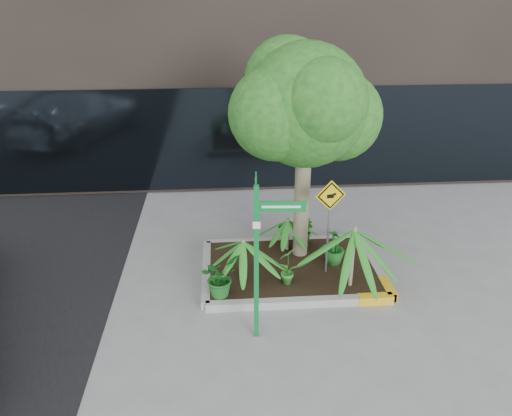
{
  "coord_description": "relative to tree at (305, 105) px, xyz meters",
  "views": [
    {
      "loc": [
        -1.08,
        -7.76,
        5.01
      ],
      "look_at": [
        -0.47,
        0.2,
        1.41
      ],
      "focal_mm": 35.0,
      "sensor_mm": 36.0,
      "label": 1
    }
  ],
  "objects": [
    {
      "name": "shrub_b",
      "position": [
        0.58,
        -0.44,
        -2.58
      ],
      "size": [
        0.55,
        0.55,
        0.7
      ],
      "primitive_type": "imported",
      "rotation": [
        0.0,
        0.0,
        2.21
      ],
      "color": "#1F6A22",
      "rests_on": "planter"
    },
    {
      "name": "tree",
      "position": [
        0.0,
        0.0,
        0.0
      ],
      "size": [
        2.81,
        2.49,
        4.21
      ],
      "color": "gray",
      "rests_on": "ground"
    },
    {
      "name": "ground",
      "position": [
        -0.43,
        -0.78,
        -3.08
      ],
      "size": [
        80.0,
        80.0,
        0.0
      ],
      "primitive_type": "plane",
      "color": "gray",
      "rests_on": "ground"
    },
    {
      "name": "palm_left",
      "position": [
        -1.16,
        -0.92,
        -2.15
      ],
      "size": [
        0.94,
        0.94,
        1.04
      ],
      "color": "gray",
      "rests_on": "ground"
    },
    {
      "name": "shrub_d",
      "position": [
        0.09,
        0.15,
        -2.53
      ],
      "size": [
        0.59,
        0.59,
        0.8
      ],
      "primitive_type": "imported",
      "rotation": [
        0.0,
        0.0,
        5.2
      ],
      "color": "#285E1B",
      "rests_on": "planter"
    },
    {
      "name": "street_sign_post",
      "position": [
        -0.98,
        -2.24,
        -1.52
      ],
      "size": [
        0.74,
        0.75,
        2.51
      ],
      "rotation": [
        0.0,
        0.0,
        -0.07
      ],
      "color": "#0B7F32",
      "rests_on": "ground"
    },
    {
      "name": "planter",
      "position": [
        -0.2,
        -0.51,
        -2.98
      ],
      "size": [
        3.35,
        2.36,
        0.15
      ],
      "color": "#9E9E99",
      "rests_on": "ground"
    },
    {
      "name": "cattle_sign",
      "position": [
        0.37,
        -0.75,
        -1.7
      ],
      "size": [
        0.55,
        0.1,
        1.81
      ],
      "rotation": [
        0.0,
        0.0,
        0.16
      ],
      "color": "slate",
      "rests_on": "ground"
    },
    {
      "name": "shrub_a",
      "position": [
        -1.58,
        -1.33,
        -2.58
      ],
      "size": [
        0.86,
        0.86,
        0.7
      ],
      "primitive_type": "imported",
      "rotation": [
        0.0,
        0.0,
        1.04
      ],
      "color": "#1C6321",
      "rests_on": "planter"
    },
    {
      "name": "shrub_c",
      "position": [
        -0.39,
        -1.07,
        -2.56
      ],
      "size": [
        0.55,
        0.55,
        0.74
      ],
      "primitive_type": "imported",
      "rotation": [
        0.0,
        0.0,
        3.78
      ],
      "color": "#2F7624",
      "rests_on": "planter"
    },
    {
      "name": "palm_front",
      "position": [
        0.71,
        -1.21,
        -1.85
      ],
      "size": [
        1.29,
        1.29,
        1.44
      ],
      "color": "gray",
      "rests_on": "ground"
    },
    {
      "name": "palm_back",
      "position": [
        -0.23,
        0.17,
        -2.3
      ],
      "size": [
        0.76,
        0.76,
        0.84
      ],
      "color": "gray",
      "rests_on": "ground"
    }
  ]
}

